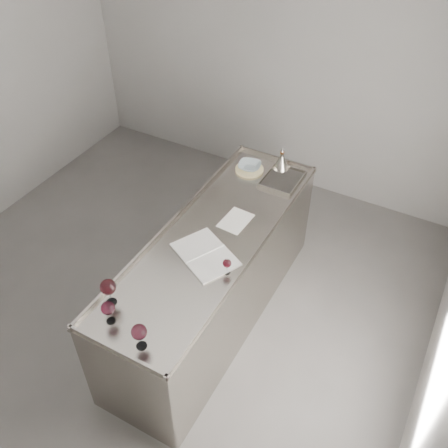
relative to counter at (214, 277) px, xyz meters
The scene contains 11 objects.
room_shell 1.10m from the counter, 148.97° to the right, with size 4.54×5.04×2.84m.
counter is the anchor object (origin of this frame).
wine_glass_left 1.12m from the counter, 107.10° to the right, with size 0.11×0.11×0.21m.
wine_glass_middle 1.19m from the counter, 100.00° to the right, with size 0.09×0.09×0.18m.
wine_glass_right 1.24m from the counter, 84.40° to the right, with size 0.10×0.10×0.19m.
wine_glass_small 0.68m from the counter, 45.91° to the right, with size 0.06×0.06×0.13m.
notebook 0.52m from the counter, 75.84° to the right, with size 0.58×0.52×0.02m.
loose_paper_top 0.53m from the counter, 73.94° to the left, with size 0.20×0.28×0.00m, color silver.
trivet 1.04m from the counter, 98.94° to the left, with size 0.25×0.25×0.02m, color beige.
ceramic_bowl 1.06m from the counter, 98.94° to the left, with size 0.20×0.20×0.05m, color #96A8AE.
wine_funnel 1.21m from the counter, 85.14° to the left, with size 0.15×0.15×0.22m.
Camera 1 is at (1.92, -2.12, 3.55)m, focal length 40.00 mm.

